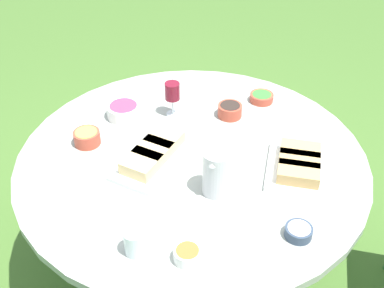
{
  "coord_description": "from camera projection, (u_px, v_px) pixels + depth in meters",
  "views": [
    {
      "loc": [
        1.43,
        0.59,
        1.96
      ],
      "look_at": [
        0.0,
        0.0,
        0.76
      ],
      "focal_mm": 45.0,
      "sensor_mm": 36.0,
      "label": 1
    }
  ],
  "objects": [
    {
      "name": "bowl_dip_cream",
      "position": [
        299.0,
        231.0,
        1.63
      ],
      "size": [
        0.09,
        0.09,
        0.04
      ],
      "color": "#334256",
      "rests_on": "dining_table"
    },
    {
      "name": "dining_table",
      "position": [
        192.0,
        170.0,
        2.04
      ],
      "size": [
        1.45,
        1.45,
        0.7
      ],
      "color": "#4C4C51",
      "rests_on": "ground_plane"
    },
    {
      "name": "bowl_roasted_veg",
      "position": [
        187.0,
        254.0,
        1.55
      ],
      "size": [
        0.09,
        0.09,
        0.05
      ],
      "color": "white",
      "rests_on": "dining_table"
    },
    {
      "name": "ground_plane",
      "position": [
        192.0,
        264.0,
        2.42
      ],
      "size": [
        40.0,
        40.0,
        0.0
      ],
      "primitive_type": "plane",
      "color": "#446B2B"
    },
    {
      "name": "bowl_olives",
      "position": [
        230.0,
        110.0,
        2.2
      ],
      "size": [
        0.11,
        0.11,
        0.06
      ],
      "color": "#B74733",
      "rests_on": "dining_table"
    },
    {
      "name": "bowl_fries",
      "position": [
        87.0,
        137.0,
        2.04
      ],
      "size": [
        0.11,
        0.11,
        0.06
      ],
      "color": "#B74733",
      "rests_on": "dining_table"
    },
    {
      "name": "water_pitcher",
      "position": [
        216.0,
        172.0,
        1.76
      ],
      "size": [
        0.11,
        0.1,
        0.19
      ],
      "color": "silver",
      "rests_on": "dining_table"
    },
    {
      "name": "platter_charcuterie",
      "position": [
        153.0,
        154.0,
        1.94
      ],
      "size": [
        0.4,
        0.23,
        0.07
      ],
      "color": "white",
      "rests_on": "dining_table"
    },
    {
      "name": "bowl_salad",
      "position": [
        262.0,
        97.0,
        2.31
      ],
      "size": [
        0.11,
        0.11,
        0.04
      ],
      "color": "#B74733",
      "rests_on": "dining_table"
    },
    {
      "name": "bowl_dip_red",
      "position": [
        124.0,
        110.0,
        2.2
      ],
      "size": [
        0.15,
        0.15,
        0.06
      ],
      "color": "white",
      "rests_on": "dining_table"
    },
    {
      "name": "cup_water_near",
      "position": [
        135.0,
        242.0,
        1.56
      ],
      "size": [
        0.07,
        0.07,
        0.1
      ],
      "color": "silver",
      "rests_on": "dining_table"
    },
    {
      "name": "wine_glass",
      "position": [
        172.0,
        93.0,
        2.16
      ],
      "size": [
        0.07,
        0.07,
        0.16
      ],
      "color": "silver",
      "rests_on": "dining_table"
    },
    {
      "name": "platter_bread_main",
      "position": [
        299.0,
        165.0,
        1.89
      ],
      "size": [
        0.33,
        0.29,
        0.07
      ],
      "color": "white",
      "rests_on": "dining_table"
    }
  ]
}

